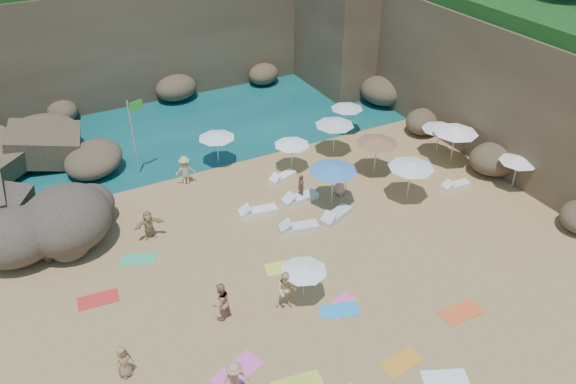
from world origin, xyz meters
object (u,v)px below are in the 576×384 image
person_stand_4 (340,180)px  parasol_2 (347,106)px  lounger_0 (283,177)px  person_stand_1 (221,302)px  person_stand_5 (149,225)px  parasol_1 (335,122)px  person_stand_2 (185,170)px  rock_outcrop (29,243)px  flag_pole (134,128)px  person_stand_3 (301,187)px  parasol_0 (216,135)px

person_stand_4 → parasol_2: bearing=107.1°
parasol_2 → person_stand_4: bearing=-125.3°
parasol_2 → lounger_0: 7.46m
parasol_2 → person_stand_1: parasol_2 is taller
parasol_2 → person_stand_5: size_ratio=1.34×
parasol_1 → person_stand_2: 9.35m
rock_outcrop → parasol_2: (20.04, 2.89, 1.81)m
rock_outcrop → person_stand_4: bearing=-11.9°
flag_pole → person_stand_4: flag_pole is taller
flag_pole → parasol_2: (13.39, -1.11, -1.10)m
flag_pole → person_stand_3: size_ratio=3.09×
person_stand_1 → person_stand_3: size_ratio=1.21×
person_stand_3 → person_stand_4: 2.16m
person_stand_5 → rock_outcrop: bearing=156.5°
person_stand_4 → rock_outcrop: bearing=-139.5°
rock_outcrop → parasol_0: bearing=14.8°
lounger_0 → person_stand_3: size_ratio=1.16×
person_stand_1 → person_stand_3: person_stand_1 is taller
person_stand_1 → parasol_2: bearing=-159.0°
person_stand_1 → person_stand_2: 10.78m
lounger_0 → person_stand_1: size_ratio=0.96×
rock_outcrop → person_stand_1: (6.46, -8.92, 0.89)m
lounger_0 → person_stand_2: bearing=138.8°
person_stand_1 → parasol_1: bearing=-159.4°
parasol_1 → lounger_0: bearing=-162.4°
parasol_1 → person_stand_2: parasol_1 is taller
rock_outcrop → person_stand_5: 5.89m
rock_outcrop → person_stand_4: person_stand_4 is taller
flag_pole → parasol_0: 4.64m
person_stand_3 → parasol_1: bearing=-34.5°
parasol_2 → person_stand_5: parasol_2 is taller
parasol_1 → flag_pole: bearing=164.2°
rock_outcrop → person_stand_5: (5.37, -2.29, 0.78)m
person_stand_1 → person_stand_5: person_stand_1 is taller
flag_pole → person_stand_1: size_ratio=2.57×
rock_outcrop → lounger_0: size_ratio=4.19×
parasol_2 → person_stand_4: 7.65m
rock_outcrop → person_stand_1: person_stand_1 is taller
parasol_2 → flag_pole: bearing=175.3°
person_stand_3 → person_stand_4: size_ratio=0.84×
parasol_1 → person_stand_4: parasol_1 is taller
person_stand_3 → person_stand_4: person_stand_4 is taller
parasol_0 → lounger_0: (2.56, -3.41, -1.75)m
parasol_1 → person_stand_3: parasol_1 is taller
rock_outcrop → flag_pole: bearing=31.0°
parasol_1 → person_stand_4: (-2.17, -4.14, -1.19)m
lounger_0 → person_stand_3: (-0.02, -2.22, 0.60)m
lounger_0 → parasol_0: bearing=108.8°
parasol_2 → person_stand_3: size_ratio=1.42×
parasol_1 → person_stand_3: size_ratio=1.62×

